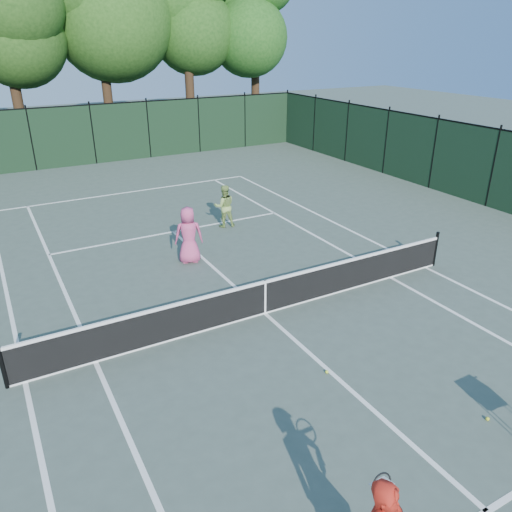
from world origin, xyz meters
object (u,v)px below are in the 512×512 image
player_green (224,206)px  loose_ball_near_cart (488,419)px  player_pink (189,235)px  loose_ball_midcourt (327,372)px

player_green → loose_ball_near_cart: 11.20m
player_pink → loose_ball_midcourt: size_ratio=25.40×
player_pink → loose_ball_midcourt: 6.50m
player_green → loose_ball_midcourt: 8.92m
player_green → loose_ball_near_cart: (-0.21, -11.17, -0.73)m
player_pink → loose_ball_near_cart: size_ratio=25.40×
player_pink → loose_ball_near_cart: 9.20m
loose_ball_midcourt → loose_ball_near_cart: bearing=-55.8°
player_green → loose_ball_midcourt: bearing=92.4°
loose_ball_near_cart → loose_ball_midcourt: bearing=124.2°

